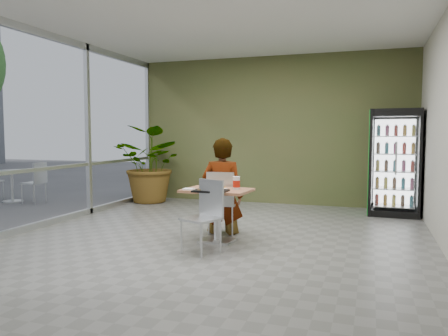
{
  "coord_description": "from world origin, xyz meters",
  "views": [
    {
      "loc": [
        2.1,
        -5.85,
        1.52
      ],
      "look_at": [
        -0.04,
        0.47,
        1.0
      ],
      "focal_mm": 35.0,
      "sensor_mm": 36.0,
      "label": 1
    }
  ],
  "objects_px": {
    "cafeteria_tray": "(211,191)",
    "seated_woman": "(222,196)",
    "dining_table": "(217,204)",
    "soda_cup": "(236,183)",
    "beverage_fridge": "(395,163)",
    "chair_far": "(222,198)",
    "potted_plant": "(153,164)",
    "chair_near": "(206,210)"
  },
  "relations": [
    {
      "from": "chair_near",
      "to": "seated_woman",
      "type": "bearing_deg",
      "value": 119.45
    },
    {
      "from": "chair_far",
      "to": "seated_woman",
      "type": "bearing_deg",
      "value": -85.22
    },
    {
      "from": "chair_far",
      "to": "chair_near",
      "type": "bearing_deg",
      "value": 92.61
    },
    {
      "from": "seated_woman",
      "to": "potted_plant",
      "type": "relative_size",
      "value": 1.04
    },
    {
      "from": "seated_woman",
      "to": "chair_near",
      "type": "bearing_deg",
      "value": 92.71
    },
    {
      "from": "dining_table",
      "to": "soda_cup",
      "type": "relative_size",
      "value": 5.28
    },
    {
      "from": "dining_table",
      "to": "beverage_fridge",
      "type": "bearing_deg",
      "value": 50.48
    },
    {
      "from": "chair_near",
      "to": "seated_woman",
      "type": "xyz_separation_m",
      "value": [
        -0.14,
        1.05,
        0.04
      ]
    },
    {
      "from": "beverage_fridge",
      "to": "potted_plant",
      "type": "height_order",
      "value": "beverage_fridge"
    },
    {
      "from": "dining_table",
      "to": "soda_cup",
      "type": "bearing_deg",
      "value": 7.75
    },
    {
      "from": "seated_woman",
      "to": "potted_plant",
      "type": "xyz_separation_m",
      "value": [
        -2.46,
        2.4,
        0.27
      ]
    },
    {
      "from": "chair_far",
      "to": "soda_cup",
      "type": "height_order",
      "value": "chair_far"
    },
    {
      "from": "seated_woman",
      "to": "potted_plant",
      "type": "height_order",
      "value": "potted_plant"
    },
    {
      "from": "dining_table",
      "to": "chair_near",
      "type": "distance_m",
      "value": 0.54
    },
    {
      "from": "chair_near",
      "to": "chair_far",
      "type": "bearing_deg",
      "value": 119.35
    },
    {
      "from": "cafeteria_tray",
      "to": "seated_woman",
      "type": "bearing_deg",
      "value": 97.87
    },
    {
      "from": "chair_near",
      "to": "potted_plant",
      "type": "distance_m",
      "value": 4.34
    },
    {
      "from": "dining_table",
      "to": "chair_far",
      "type": "xyz_separation_m",
      "value": [
        -0.09,
        0.47,
        0.02
      ]
    },
    {
      "from": "chair_near",
      "to": "beverage_fridge",
      "type": "xyz_separation_m",
      "value": [
        2.42,
        3.51,
        0.44
      ]
    },
    {
      "from": "cafeteria_tray",
      "to": "chair_near",
      "type": "bearing_deg",
      "value": -83.51
    },
    {
      "from": "chair_far",
      "to": "dining_table",
      "type": "bearing_deg",
      "value": 96.06
    },
    {
      "from": "chair_far",
      "to": "beverage_fridge",
      "type": "relative_size",
      "value": 0.48
    },
    {
      "from": "cafeteria_tray",
      "to": "chair_far",
      "type": "bearing_deg",
      "value": 97.75
    },
    {
      "from": "beverage_fridge",
      "to": "dining_table",
      "type": "bearing_deg",
      "value": -126.96
    },
    {
      "from": "chair_near",
      "to": "potted_plant",
      "type": "xyz_separation_m",
      "value": [
        -2.6,
        3.46,
        0.31
      ]
    },
    {
      "from": "dining_table",
      "to": "potted_plant",
      "type": "height_order",
      "value": "potted_plant"
    },
    {
      "from": "dining_table",
      "to": "beverage_fridge",
      "type": "height_order",
      "value": "beverage_fridge"
    },
    {
      "from": "dining_table",
      "to": "beverage_fridge",
      "type": "relative_size",
      "value": 0.48
    },
    {
      "from": "soda_cup",
      "to": "beverage_fridge",
      "type": "relative_size",
      "value": 0.09
    },
    {
      "from": "soda_cup",
      "to": "beverage_fridge",
      "type": "height_order",
      "value": "beverage_fridge"
    },
    {
      "from": "cafeteria_tray",
      "to": "potted_plant",
      "type": "height_order",
      "value": "potted_plant"
    },
    {
      "from": "soda_cup",
      "to": "beverage_fridge",
      "type": "xyz_separation_m",
      "value": [
        2.18,
        2.94,
        0.15
      ]
    },
    {
      "from": "dining_table",
      "to": "soda_cup",
      "type": "xyz_separation_m",
      "value": [
        0.27,
        0.04,
        0.3
      ]
    },
    {
      "from": "chair_far",
      "to": "beverage_fridge",
      "type": "height_order",
      "value": "beverage_fridge"
    },
    {
      "from": "chair_far",
      "to": "beverage_fridge",
      "type": "bearing_deg",
      "value": -140.28
    },
    {
      "from": "chair_far",
      "to": "seated_woman",
      "type": "relative_size",
      "value": 0.54
    },
    {
      "from": "cafeteria_tray",
      "to": "potted_plant",
      "type": "bearing_deg",
      "value": 128.7
    },
    {
      "from": "chair_far",
      "to": "chair_near",
      "type": "relative_size",
      "value": 1.02
    },
    {
      "from": "dining_table",
      "to": "chair_near",
      "type": "relative_size",
      "value": 1.03
    },
    {
      "from": "beverage_fridge",
      "to": "potted_plant",
      "type": "relative_size",
      "value": 1.16
    },
    {
      "from": "dining_table",
      "to": "seated_woman",
      "type": "distance_m",
      "value": 0.53
    },
    {
      "from": "beverage_fridge",
      "to": "potted_plant",
      "type": "xyz_separation_m",
      "value": [
        -5.02,
        -0.05,
        -0.14
      ]
    }
  ]
}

